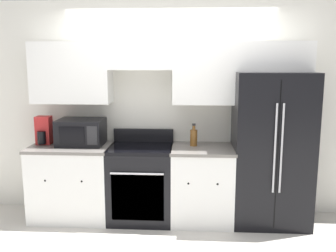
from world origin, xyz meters
TOP-DOWN VIEW (x-y plane):
  - ground_plane at (0.00, 0.00)m, footprint 12.00×12.00m
  - wall_back at (0.02, 0.59)m, footprint 8.00×0.39m
  - lower_cabinets_left at (-1.16, 0.31)m, footprint 0.96×0.64m
  - lower_cabinets_right at (0.40, 0.31)m, footprint 0.73×0.64m
  - oven_range at (-0.32, 0.31)m, footprint 0.74×0.65m
  - refrigerator at (1.19, 0.38)m, footprint 0.87×0.80m
  - microwave at (-1.05, 0.38)m, footprint 0.54×0.42m
  - bottle at (0.30, 0.39)m, footprint 0.08×0.08m
  - coffee_maker at (-1.50, 0.38)m, footprint 0.17×0.20m

SIDE VIEW (x-z plane):
  - ground_plane at x=0.00m, z-range 0.00..0.00m
  - lower_cabinets_left at x=-1.16m, z-range 0.00..0.89m
  - lower_cabinets_right at x=0.40m, z-range 0.00..0.89m
  - oven_range at x=-0.32m, z-range -0.07..0.98m
  - refrigerator at x=1.19m, z-range 0.00..1.76m
  - bottle at x=0.30m, z-range 0.87..1.13m
  - microwave at x=-1.05m, z-range 0.89..1.20m
  - coffee_maker at x=-1.50m, z-range 0.88..1.22m
  - wall_back at x=0.02m, z-range 0.16..2.76m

